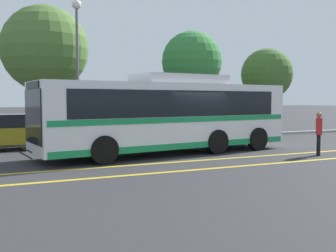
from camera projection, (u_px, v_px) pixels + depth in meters
The scene contains 12 objects.
ground_plane at pixel (189, 153), 16.35m from camera, with size 220.00×220.00×0.00m, color #2D2D30.
lane_strip_0 at pixel (193, 161), 14.22m from camera, with size 0.20×30.73×0.01m, color gold.
lane_strip_1 at pixel (216, 168), 12.72m from camera, with size 0.20×30.73×0.01m, color gold.
curb_strip at pixel (128, 140), 20.97m from camera, with size 38.73×0.36×0.15m, color #99999E.
transit_bus at pixel (168, 114), 16.12m from camera, with size 11.25×3.96×3.24m.
parked_car_1 at pixel (18, 132), 17.54m from camera, with size 4.10×1.99×1.58m.
parked_car_2 at pixel (135, 130), 19.58m from camera, with size 4.41×2.03×1.36m.
pedestrian_0 at pixel (319, 131), 15.53m from camera, with size 0.44×0.46×1.73m.
street_lamp at pixel (77, 44), 20.18m from camera, with size 0.48×0.48×7.31m.
tree_0 at pixel (267, 74), 26.90m from camera, with size 3.49×3.49×5.71m.
tree_1 at pixel (192, 62), 24.55m from camera, with size 3.77×3.77×6.49m.
tree_3 at pixel (45, 49), 23.31m from camera, with size 5.11×5.11×7.79m.
Camera 1 is at (-7.42, -14.47, 2.22)m, focal length 42.00 mm.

